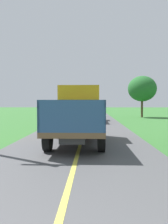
{
  "coord_description": "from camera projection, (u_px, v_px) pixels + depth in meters",
  "views": [
    {
      "loc": [
        0.52,
        -0.33,
        1.98
      ],
      "look_at": [
        0.03,
        14.01,
        1.4
      ],
      "focal_mm": 36.4,
      "sensor_mm": 36.0,
      "label": 1
    }
  ],
  "objects": [
    {
      "name": "banana_truck_near",
      "position": [
        78.0,
        113.0,
        11.34
      ],
      "size": [
        2.38,
        5.82,
        2.8
      ],
      "color": "#2D2D30",
      "rests_on": "road_surface"
    },
    {
      "name": "banana_truck_far",
      "position": [
        86.0,
        108.0,
        24.21
      ],
      "size": [
        2.38,
        5.81,
        2.8
      ],
      "color": "#2D2D30",
      "rests_on": "road_surface"
    },
    {
      "name": "roadside_tree_near_left",
      "position": [
        142.0,
        89.0,
        30.76
      ],
      "size": [
        3.84,
        3.84,
        5.63
      ],
      "color": "#4C3823",
      "rests_on": "ground"
    }
  ]
}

